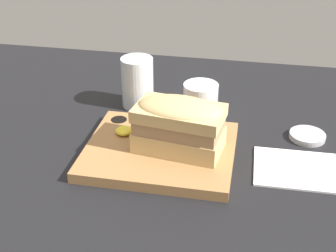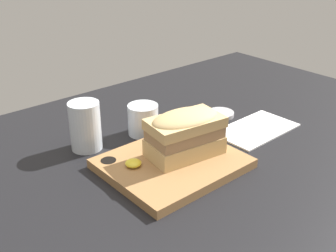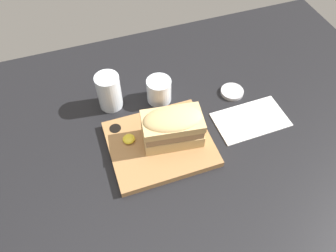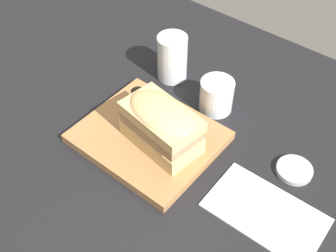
# 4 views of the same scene
# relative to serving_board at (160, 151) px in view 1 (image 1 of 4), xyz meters

# --- Properties ---
(dining_table) EXTENTS (1.77, 1.06, 0.02)m
(dining_table) POSITION_rel_serving_board_xyz_m (-0.05, -0.00, -0.02)
(dining_table) COLOR black
(dining_table) RESTS_ON ground
(serving_board) EXTENTS (0.29, 0.25, 0.02)m
(serving_board) POSITION_rel_serving_board_xyz_m (0.00, 0.00, 0.00)
(serving_board) COLOR #9E7042
(serving_board) RESTS_ON dining_table
(sandwich) EXTENTS (0.18, 0.12, 0.10)m
(sandwich) POSITION_rel_serving_board_xyz_m (0.04, 0.00, 0.07)
(sandwich) COLOR tan
(sandwich) RESTS_ON serving_board
(mustard_dollop) EXTENTS (0.04, 0.04, 0.01)m
(mustard_dollop) POSITION_rel_serving_board_xyz_m (-0.08, 0.03, 0.02)
(mustard_dollop) COLOR yellow
(mustard_dollop) RESTS_ON serving_board
(water_glass) EXTENTS (0.07, 0.07, 0.12)m
(water_glass) POSITION_rel_serving_board_xyz_m (-0.10, 0.20, 0.04)
(water_glass) COLOR silver
(water_glass) RESTS_ON dining_table
(wine_glass) EXTENTS (0.08, 0.08, 0.08)m
(wine_glass) POSITION_rel_serving_board_xyz_m (0.06, 0.18, 0.03)
(wine_glass) COLOR silver
(wine_glass) RESTS_ON dining_table
(napkin) EXTENTS (0.22, 0.13, 0.00)m
(napkin) POSITION_rel_serving_board_xyz_m (0.29, 0.00, -0.01)
(napkin) COLOR white
(napkin) RESTS_ON dining_table
(condiment_dish) EXTENTS (0.07, 0.07, 0.01)m
(condiment_dish) POSITION_rel_serving_board_xyz_m (0.29, 0.12, -0.00)
(condiment_dish) COLOR #B2B2B7
(condiment_dish) RESTS_ON dining_table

